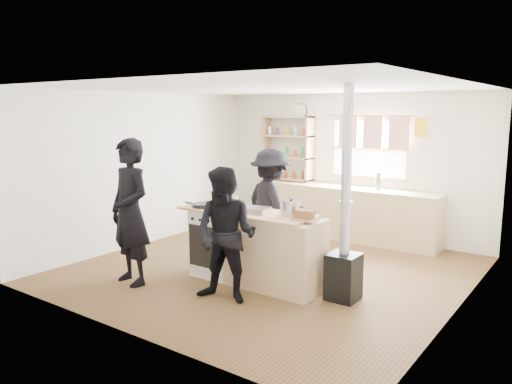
% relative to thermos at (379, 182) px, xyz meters
% --- Properties ---
extents(ground, '(5.00, 5.00, 0.01)m').
position_rel_thermos_xyz_m(ground, '(-0.66, -2.22, -1.04)').
color(ground, brown).
rests_on(ground, ground).
extents(back_counter, '(3.40, 0.55, 0.90)m').
position_rel_thermos_xyz_m(back_counter, '(-0.66, 0.00, -0.59)').
color(back_counter, tan).
rests_on(back_counter, ground).
extents(shelving_unit, '(1.00, 0.28, 1.20)m').
position_rel_thermos_xyz_m(shelving_unit, '(-1.86, 0.12, 0.48)').
color(shelving_unit, tan).
rests_on(shelving_unit, back_counter).
extents(thermos, '(0.10, 0.10, 0.27)m').
position_rel_thermos_xyz_m(thermos, '(0.00, 0.00, 0.00)').
color(thermos, silver).
rests_on(thermos, back_counter).
extents(cooking_island, '(1.97, 0.64, 0.93)m').
position_rel_thermos_xyz_m(cooking_island, '(-0.51, -2.77, -0.57)').
color(cooking_island, white).
rests_on(cooking_island, ground).
extents(skillet_greens, '(0.32, 0.32, 0.05)m').
position_rel_thermos_xyz_m(skillet_greens, '(-1.28, -2.89, -0.08)').
color(skillet_greens, black).
rests_on(skillet_greens, cooking_island).
extents(roast_tray, '(0.39, 0.33, 0.06)m').
position_rel_thermos_xyz_m(roast_tray, '(-0.52, -2.78, -0.07)').
color(roast_tray, silver).
rests_on(roast_tray, cooking_island).
extents(stockpot_stove, '(0.24, 0.24, 0.19)m').
position_rel_thermos_xyz_m(stockpot_stove, '(-0.97, -2.69, -0.02)').
color(stockpot_stove, silver).
rests_on(stockpot_stove, cooking_island).
extents(stockpot_counter, '(0.28, 0.28, 0.21)m').
position_rel_thermos_xyz_m(stockpot_counter, '(-0.05, -2.67, -0.01)').
color(stockpot_counter, '#B6B6B8').
rests_on(stockpot_counter, cooking_island).
extents(bread_board, '(0.30, 0.22, 0.12)m').
position_rel_thermos_xyz_m(bread_board, '(0.23, -2.81, -0.05)').
color(bread_board, tan).
rests_on(bread_board, cooking_island).
extents(flue_heater, '(0.35, 0.35, 2.50)m').
position_rel_thermos_xyz_m(flue_heater, '(0.66, -2.64, -0.39)').
color(flue_heater, black).
rests_on(flue_heater, ground).
extents(person_near_left, '(0.74, 0.55, 1.87)m').
position_rel_thermos_xyz_m(person_near_left, '(-1.80, -3.70, -0.10)').
color(person_near_left, black).
rests_on(person_near_left, ground).
extents(person_near_right, '(0.88, 0.75, 1.57)m').
position_rel_thermos_xyz_m(person_near_right, '(-0.43, -3.47, -0.25)').
color(person_near_right, black).
rests_on(person_near_right, ground).
extents(person_far, '(1.23, 1.01, 1.66)m').
position_rel_thermos_xyz_m(person_far, '(-0.92, -1.83, -0.21)').
color(person_far, black).
rests_on(person_far, ground).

